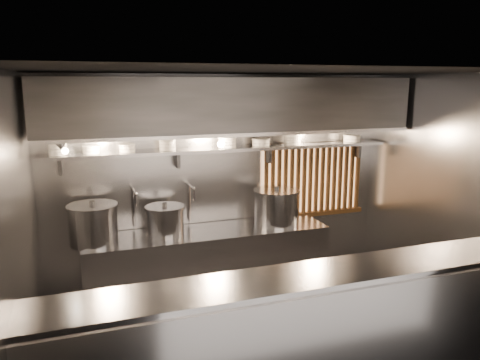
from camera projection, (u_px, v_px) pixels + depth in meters
floor at (264, 339)px, 5.00m from camera, size 4.50×4.50×0.00m
ceiling at (267, 71)px, 4.43m from camera, size 4.50×4.50×0.00m
wall_back at (222, 184)px, 6.10m from camera, size 4.50×0.00×4.50m
wall_left at (21, 237)px, 3.99m from camera, size 0.00×3.00×3.00m
wall_right at (444, 196)px, 5.43m from camera, size 0.00×3.00×3.00m
serving_counter at (307, 336)px, 3.99m from camera, size 4.50×0.56×1.13m
cooking_bench at (208, 265)px, 5.85m from camera, size 3.00×0.70×0.90m
bowl_shelf at (226, 149)px, 5.84m from camera, size 4.40×0.34×0.04m
exhaust_hood at (231, 106)px, 5.52m from camera, size 4.40×0.81×0.65m
wood_screen at (313, 179)px, 6.48m from camera, size 1.56×0.09×1.04m
faucet_left at (134, 200)px, 5.63m from camera, size 0.04×0.30×0.50m
faucet_right at (191, 196)px, 5.85m from camera, size 0.04×0.30×0.50m
heat_lamp at (62, 145)px, 4.75m from camera, size 0.25×0.35×0.20m
pendant_bulb at (221, 144)px, 5.68m from camera, size 0.09×0.09×0.19m
stock_pot_left at (93, 224)px, 5.27m from camera, size 0.65×0.65×0.50m
stock_pot_mid at (165, 220)px, 5.59m from camera, size 0.62×0.62×0.40m
stock_pot_right at (276, 207)px, 6.02m from camera, size 0.74×0.74×0.49m
bowl_stack_0 at (58, 148)px, 5.19m from camera, size 0.22×0.22×0.17m
bowl_stack_1 at (91, 150)px, 5.31m from camera, size 0.21×0.21×0.09m
bowl_stack_2 at (127, 148)px, 5.44m from camera, size 0.20×0.20×0.09m
bowl_stack_3 at (167, 145)px, 5.58m from camera, size 0.21×0.21×0.13m
bowl_stack_4 at (227, 142)px, 5.82m from camera, size 0.24×0.24×0.13m
bowl_stack_5 at (261, 142)px, 5.97m from camera, size 0.23×0.23×0.09m
bowl_stack_6 at (292, 138)px, 6.11m from camera, size 0.24×0.24×0.17m
bowl_stack_7 at (352, 138)px, 6.40m from camera, size 0.24×0.24×0.09m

